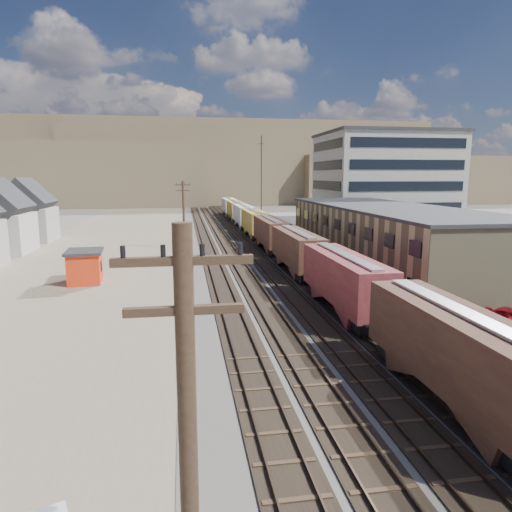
{
  "coord_description": "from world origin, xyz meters",
  "views": [
    {
      "loc": [
        -8.47,
        -25.06,
        10.7
      ],
      "look_at": [
        -1.63,
        18.09,
        3.0
      ],
      "focal_mm": 32.0,
      "sensor_mm": 36.0,
      "label": 1
    }
  ],
  "objects": [
    {
      "name": "dirt_yard",
      "position": [
        -20.0,
        40.0,
        0.01
      ],
      "size": [
        24.0,
        180.0,
        0.03
      ],
      "primitive_type": "cube",
      "color": "#7F6A57",
      "rests_on": "ground"
    },
    {
      "name": "rail_tracks",
      "position": [
        -0.55,
        50.0,
        0.11
      ],
      "size": [
        11.4,
        200.0,
        0.24
      ],
      "color": "black",
      "rests_on": "ground"
    },
    {
      "name": "freight_train",
      "position": [
        3.8,
        46.19,
        2.79
      ],
      "size": [
        3.0,
        119.74,
        4.46
      ],
      "color": "black",
      "rests_on": "ground"
    },
    {
      "name": "hills_north",
      "position": [
        0.17,
        167.92,
        14.1
      ],
      "size": [
        265.0,
        80.0,
        32.0
      ],
      "color": "brown",
      "rests_on": "ground"
    },
    {
      "name": "ground",
      "position": [
        0.0,
        0.0,
        0.0
      ],
      "size": [
        300.0,
        300.0,
        0.0
      ],
      "primitive_type": "plane",
      "color": "#6B6356",
      "rests_on": "ground"
    },
    {
      "name": "asphalt_lot",
      "position": [
        22.0,
        35.0,
        0.02
      ],
      "size": [
        26.0,
        120.0,
        0.04
      ],
      "primitive_type": "cube",
      "color": "#232326",
      "rests_on": "ground"
    },
    {
      "name": "utility_pole_south",
      "position": [
        -8.5,
        -18.0,
        5.3
      ],
      "size": [
        2.2,
        0.32,
        10.0
      ],
      "color": "#382619",
      "rests_on": "ground"
    },
    {
      "name": "warehouse",
      "position": [
        14.98,
        25.0,
        3.65
      ],
      "size": [
        12.4,
        40.4,
        7.25
      ],
      "color": "tan",
      "rests_on": "ground"
    },
    {
      "name": "parked_car_blue",
      "position": [
        24.78,
        51.23,
        0.83
      ],
      "size": [
        6.57,
        5.43,
        1.67
      ],
      "primitive_type": "imported",
      "rotation": [
        0.0,
        0.0,
        1.04
      ],
      "color": "navy",
      "rests_on": "ground"
    },
    {
      "name": "utility_pole_north",
      "position": [
        -8.5,
        42.0,
        5.3
      ],
      "size": [
        2.2,
        0.32,
        10.0
      ],
      "color": "#382619",
      "rests_on": "ground"
    },
    {
      "name": "maintenance_shed",
      "position": [
        -18.51,
        22.33,
        1.7
      ],
      "size": [
        3.89,
        4.82,
        3.31
      ],
      "color": "red",
      "rests_on": "ground"
    },
    {
      "name": "ballast_bed",
      "position": [
        0.0,
        50.0,
        0.03
      ],
      "size": [
        18.0,
        200.0,
        0.06
      ],
      "primitive_type": "cube",
      "color": "#4C4742",
      "rests_on": "ground"
    },
    {
      "name": "office_tower",
      "position": [
        27.95,
        54.95,
        9.26
      ],
      "size": [
        22.6,
        18.6,
        18.45
      ],
      "color": "#9E998E",
      "rests_on": "ground"
    },
    {
      "name": "radio_mast",
      "position": [
        6.0,
        60.0,
        9.12
      ],
      "size": [
        1.2,
        0.16,
        18.0
      ],
      "color": "black",
      "rests_on": "ground"
    },
    {
      "name": "parked_car_far",
      "position": [
        29.65,
        41.79,
        0.73
      ],
      "size": [
        2.96,
        4.63,
        1.47
      ],
      "primitive_type": "imported",
      "rotation": [
        0.0,
        0.0,
        -0.31
      ],
      "color": "silver",
      "rests_on": "ground"
    }
  ]
}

